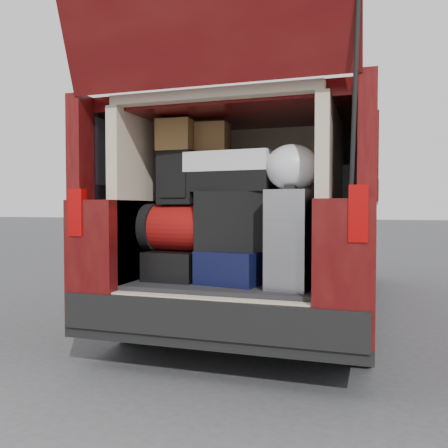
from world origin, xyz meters
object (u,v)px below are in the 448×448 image
at_px(black_soft_case, 238,221).
at_px(twotone_duffel, 231,172).
at_px(red_duffel, 180,228).
at_px(backpack, 178,178).
at_px(silver_roller, 293,239).
at_px(navy_hardshell, 238,266).
at_px(black_hardshell, 180,264).

bearing_deg(black_soft_case, twotone_duffel, 151.36).
height_order(red_duffel, twotone_duffel, twotone_duffel).
height_order(black_soft_case, backpack, backpack).
relative_size(silver_roller, twotone_duffel, 1.02).
xyz_separation_m(silver_roller, backpack, (-0.82, 0.09, 0.40)).
relative_size(navy_hardshell, red_duffel, 1.00).
bearing_deg(twotone_duffel, navy_hardshell, -24.63).
distance_m(silver_roller, twotone_duffel, 0.64).
xyz_separation_m(navy_hardshell, red_duffel, (-0.42, 0.00, 0.25)).
xyz_separation_m(black_hardshell, backpack, (0.01, -0.05, 0.61)).
bearing_deg(navy_hardshell, twotone_duffel, 161.89).
bearing_deg(navy_hardshell, backpack, -167.04).
bearing_deg(twotone_duffel, silver_roller, -13.12).
bearing_deg(black_hardshell, red_duffel, -65.71).
relative_size(red_duffel, twotone_duffel, 0.83).
height_order(black_hardshell, navy_hardshell, navy_hardshell).
xyz_separation_m(navy_hardshell, twotone_duffel, (-0.06, 0.03, 0.63)).
bearing_deg(navy_hardshell, silver_roller, -4.68).
relative_size(black_soft_case, twotone_duffel, 0.91).
distance_m(red_duffel, black_soft_case, 0.42).
relative_size(navy_hardshell, twotone_duffel, 0.83).
distance_m(black_hardshell, black_soft_case, 0.53).
bearing_deg(backpack, twotone_duffel, 11.26).
relative_size(black_hardshell, twotone_duffel, 0.83).
distance_m(black_soft_case, twotone_duffel, 0.33).
distance_m(black_hardshell, silver_roller, 0.86).
xyz_separation_m(black_hardshell, navy_hardshell, (0.44, -0.03, 0.01)).
bearing_deg(black_hardshell, black_soft_case, -0.21).
bearing_deg(red_duffel, black_hardshell, 117.21).
xyz_separation_m(silver_roller, red_duffel, (-0.82, 0.11, 0.06)).
distance_m(red_duffel, twotone_duffel, 0.53).
distance_m(navy_hardshell, backpack, 0.74).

